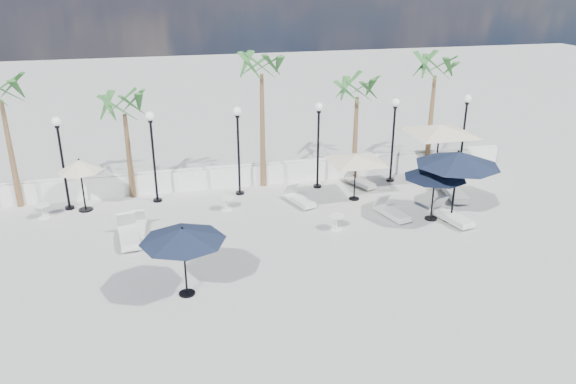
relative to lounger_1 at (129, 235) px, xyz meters
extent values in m
plane|color=#A7A8A2|center=(4.57, -2.89, -0.26)|extent=(100.00, 100.00, 0.00)
cube|color=white|center=(4.57, 4.61, 0.19)|extent=(26.00, 0.30, 0.90)
cube|color=white|center=(4.57, 4.61, 0.71)|extent=(26.00, 0.12, 0.08)
cylinder|color=black|center=(-2.43, 3.61, -0.21)|extent=(0.36, 0.36, 0.10)
cylinder|color=black|center=(-2.43, 3.61, 1.49)|extent=(0.10, 0.10, 3.50)
cylinder|color=black|center=(-2.43, 3.61, 3.19)|extent=(0.18, 0.18, 0.10)
sphere|color=white|center=(-2.43, 3.61, 3.40)|extent=(0.36, 0.36, 0.36)
cylinder|color=black|center=(1.07, 3.61, -0.21)|extent=(0.36, 0.36, 0.10)
cylinder|color=black|center=(1.07, 3.61, 1.49)|extent=(0.10, 0.10, 3.50)
cylinder|color=black|center=(1.07, 3.61, 3.19)|extent=(0.18, 0.18, 0.10)
sphere|color=white|center=(1.07, 3.61, 3.40)|extent=(0.36, 0.36, 0.36)
cylinder|color=black|center=(4.57, 3.61, -0.21)|extent=(0.36, 0.36, 0.10)
cylinder|color=black|center=(4.57, 3.61, 1.49)|extent=(0.10, 0.10, 3.50)
cylinder|color=black|center=(4.57, 3.61, 3.19)|extent=(0.18, 0.18, 0.10)
sphere|color=white|center=(4.57, 3.61, 3.40)|extent=(0.36, 0.36, 0.36)
cylinder|color=black|center=(8.07, 3.61, -0.21)|extent=(0.36, 0.36, 0.10)
cylinder|color=black|center=(8.07, 3.61, 1.49)|extent=(0.10, 0.10, 3.50)
cylinder|color=black|center=(8.07, 3.61, 3.19)|extent=(0.18, 0.18, 0.10)
sphere|color=white|center=(8.07, 3.61, 3.40)|extent=(0.36, 0.36, 0.36)
cylinder|color=black|center=(11.57, 3.61, -0.21)|extent=(0.36, 0.36, 0.10)
cylinder|color=black|center=(11.57, 3.61, 1.49)|extent=(0.10, 0.10, 3.50)
cylinder|color=black|center=(11.57, 3.61, 3.19)|extent=(0.18, 0.18, 0.10)
sphere|color=white|center=(11.57, 3.61, 3.40)|extent=(0.36, 0.36, 0.36)
cylinder|color=black|center=(15.07, 3.61, -0.21)|extent=(0.36, 0.36, 0.10)
cylinder|color=black|center=(15.07, 3.61, 1.49)|extent=(0.10, 0.10, 3.50)
cylinder|color=black|center=(15.07, 3.61, 3.19)|extent=(0.18, 0.18, 0.10)
sphere|color=white|center=(15.07, 3.61, 3.40)|extent=(0.36, 0.36, 0.36)
cone|color=brown|center=(-4.43, 4.41, 1.94)|extent=(0.28, 0.28, 4.40)
cone|color=brown|center=(0.07, 4.41, 1.54)|extent=(0.28, 0.28, 3.60)
cone|color=brown|center=(5.77, 4.41, 2.24)|extent=(0.28, 0.28, 5.00)
cone|color=brown|center=(10.07, 4.41, 1.64)|extent=(0.28, 0.28, 3.80)
cone|color=brown|center=(13.77, 4.41, 2.04)|extent=(0.28, 0.28, 4.60)
cube|color=silver|center=(0.00, -0.02, -0.10)|extent=(0.88, 2.08, 0.11)
cube|color=silver|center=(0.03, -0.29, 0.02)|extent=(0.77, 1.42, 0.11)
cube|color=silver|center=(-0.08, 0.79, 0.31)|extent=(0.68, 0.54, 0.63)
cube|color=silver|center=(0.30, 0.54, -0.12)|extent=(0.65, 1.73, 0.09)
cube|color=silver|center=(0.29, 0.31, -0.02)|extent=(0.59, 1.17, 0.09)
cube|color=silver|center=(0.33, 1.23, 0.22)|extent=(0.55, 0.43, 0.53)
cube|color=silver|center=(6.81, 1.92, -0.12)|extent=(1.08, 1.80, 0.09)
cube|color=silver|center=(6.88, 1.70, -0.02)|extent=(0.87, 1.26, 0.09)
cube|color=silver|center=(6.59, 2.57, 0.22)|extent=(0.64, 0.55, 0.53)
cube|color=silver|center=(10.00, -0.23, -0.12)|extent=(0.97, 1.81, 0.09)
cube|color=silver|center=(10.05, -0.46, -0.02)|extent=(0.80, 1.26, 0.09)
cube|color=silver|center=(9.83, 0.45, 0.22)|extent=(0.62, 0.52, 0.54)
cube|color=silver|center=(12.06, -1.17, -0.10)|extent=(1.07, 2.03, 0.10)
cube|color=silver|center=(12.12, -1.43, 0.01)|extent=(0.89, 1.41, 0.10)
cube|color=silver|center=(11.89, -0.41, 0.28)|extent=(0.69, 0.58, 0.60)
cube|color=silver|center=(13.41, 1.06, -0.10)|extent=(1.04, 2.12, 0.11)
cube|color=silver|center=(13.36, 0.79, 0.02)|extent=(0.88, 1.46, 0.11)
cube|color=silver|center=(13.57, 1.86, 0.31)|extent=(0.71, 0.59, 0.63)
cube|color=silver|center=(9.99, 3.31, -0.13)|extent=(1.10, 1.68, 0.09)
cube|color=silver|center=(10.07, 3.11, -0.04)|extent=(0.87, 1.19, 0.09)
cube|color=silver|center=(9.75, 3.92, 0.19)|extent=(0.61, 0.54, 0.50)
cylinder|color=silver|center=(-3.30, 2.89, -0.24)|extent=(0.44, 0.44, 0.03)
cylinder|color=silver|center=(-3.30, 2.89, 0.01)|extent=(0.07, 0.07, 0.53)
cylinder|color=silver|center=(-3.30, 2.89, 0.28)|extent=(0.58, 0.58, 0.03)
cylinder|color=silver|center=(3.78, 2.01, -0.24)|extent=(0.44, 0.44, 0.03)
cylinder|color=silver|center=(3.78, 2.01, 0.00)|extent=(0.07, 0.07, 0.53)
cylinder|color=silver|center=(3.78, 2.01, 0.28)|extent=(0.57, 0.57, 0.03)
cylinder|color=silver|center=(7.52, -0.80, -0.24)|extent=(0.45, 0.45, 0.03)
cylinder|color=silver|center=(7.52, -0.80, 0.01)|extent=(0.07, 0.07, 0.55)
cylinder|color=silver|center=(7.52, -0.80, 0.30)|extent=(0.59, 0.59, 0.03)
cylinder|color=black|center=(1.76, -4.04, -0.23)|extent=(0.49, 0.49, 0.05)
cylinder|color=black|center=(1.76, -4.04, 0.81)|extent=(0.06, 0.06, 2.14)
cone|color=black|center=(1.76, -4.04, 1.72)|extent=(2.53, 2.53, 0.39)
sphere|color=black|center=(1.76, -4.04, 1.94)|extent=(0.07, 0.07, 0.07)
cylinder|color=black|center=(11.41, -0.75, -0.23)|extent=(0.48, 0.48, 0.05)
cylinder|color=black|center=(11.41, -0.75, 0.77)|extent=(0.06, 0.06, 2.07)
cone|color=black|center=(11.41, -0.75, 1.65)|extent=(2.41, 2.41, 0.39)
sphere|color=black|center=(11.41, -0.75, 1.87)|extent=(0.07, 0.07, 0.07)
cylinder|color=black|center=(12.12, -1.04, -0.23)|extent=(0.64, 0.64, 0.07)
cylinder|color=black|center=(12.12, -1.04, 1.11)|extent=(0.08, 0.08, 2.73)
cone|color=black|center=(12.12, -1.04, 2.27)|extent=(3.19, 3.19, 0.51)
sphere|color=black|center=(12.12, -1.04, 2.55)|extent=(0.09, 0.09, 0.09)
cylinder|color=black|center=(9.19, 1.89, -0.23)|extent=(0.44, 0.44, 0.05)
cylinder|color=black|center=(9.19, 1.89, 0.72)|extent=(0.06, 0.06, 1.96)
pyramid|color=beige|center=(9.19, 1.89, 1.72)|extent=(4.33, 4.33, 0.30)
cylinder|color=black|center=(13.68, 3.31, -0.23)|extent=(0.60, 0.60, 0.07)
cylinder|color=black|center=(13.68, 3.31, 1.03)|extent=(0.08, 0.08, 2.58)
pyramid|color=beige|center=(13.68, 3.31, 2.35)|extent=(5.61, 5.61, 0.40)
cylinder|color=black|center=(-1.78, 3.31, -0.23)|extent=(0.56, 0.56, 0.06)
cylinder|color=black|center=(-1.78, 3.31, 0.79)|extent=(0.07, 0.07, 2.10)
cone|color=beige|center=(-1.78, 3.31, 1.66)|extent=(1.80, 1.80, 0.45)
sphere|color=black|center=(-1.78, 3.31, 1.91)|extent=(0.08, 0.08, 0.08)
camera|label=1|loc=(1.31, -18.87, 8.80)|focal=35.00mm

